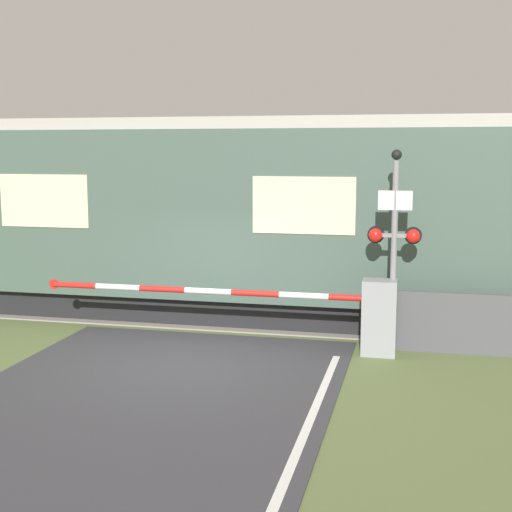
{
  "coord_description": "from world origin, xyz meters",
  "views": [
    {
      "loc": [
        3.84,
        -11.09,
        3.6
      ],
      "look_at": [
        0.82,
        1.94,
        1.61
      ],
      "focal_mm": 50.0,
      "sensor_mm": 36.0,
      "label": 1
    }
  ],
  "objects": [
    {
      "name": "signal_post",
      "position": [
        3.41,
        1.51,
        2.06
      ],
      "size": [
        0.95,
        0.26,
        3.61
      ],
      "color": "gray",
      "rests_on": "ground_plane"
    },
    {
      "name": "crossing_barrier",
      "position": [
        2.64,
        1.34,
        0.74
      ],
      "size": [
        6.69,
        0.44,
        1.35
      ],
      "color": "gray",
      "rests_on": "ground_plane"
    },
    {
      "name": "train",
      "position": [
        -3.76,
        3.85,
        2.17
      ],
      "size": [
        19.76,
        3.16,
        4.25
      ],
      "color": "black",
      "rests_on": "ground_plane"
    },
    {
      "name": "ground_plane",
      "position": [
        0.0,
        0.0,
        0.0
      ],
      "size": [
        80.0,
        80.0,
        0.0
      ],
      "primitive_type": "plane",
      "color": "#5B6B3D"
    },
    {
      "name": "roadside_fence",
      "position": [
        4.78,
        1.72,
        0.55
      ],
      "size": [
        3.28,
        0.06,
        1.1
      ],
      "color": "#4C4C51",
      "rests_on": "ground_plane"
    },
    {
      "name": "track_bed",
      "position": [
        0.0,
        3.85,
        0.02
      ],
      "size": [
        36.0,
        3.2,
        0.13
      ],
      "color": "gray",
      "rests_on": "ground_plane"
    }
  ]
}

